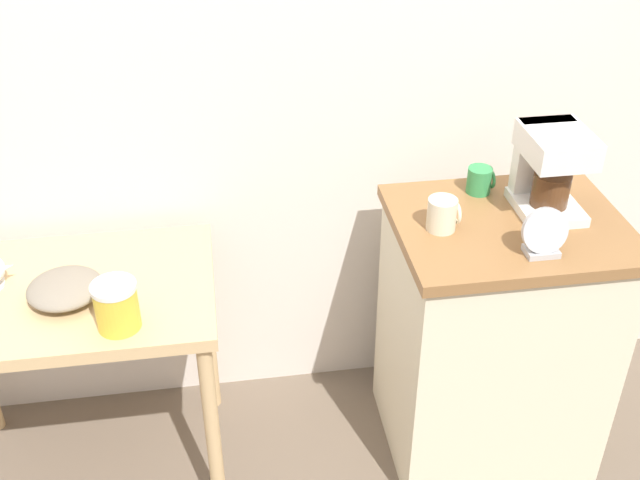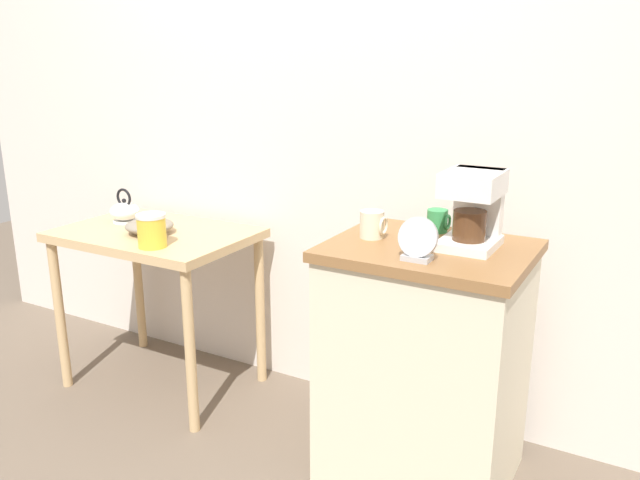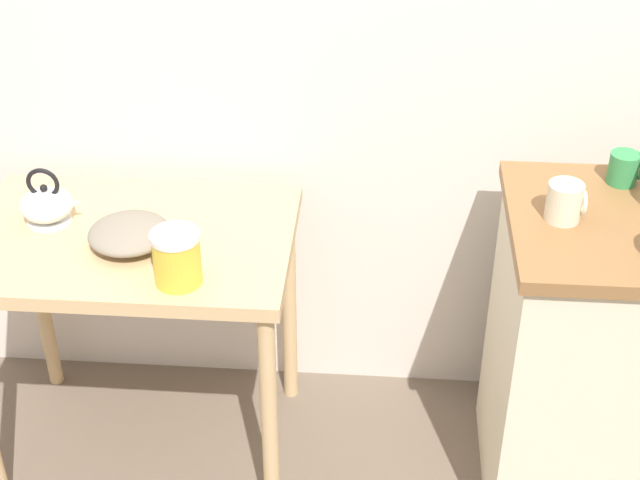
% 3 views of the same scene
% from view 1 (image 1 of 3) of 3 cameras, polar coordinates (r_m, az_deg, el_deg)
% --- Properties ---
extents(ground_plane, '(8.00, 8.00, 0.00)m').
position_cam_1_polar(ground_plane, '(2.76, -3.40, -15.91)').
color(ground_plane, '#6B5B4C').
extents(back_wall, '(4.40, 0.10, 2.80)m').
position_cam_1_polar(back_wall, '(2.38, -3.23, 16.37)').
color(back_wall, silver).
rests_on(back_wall, ground_plane).
extents(wooden_table, '(0.85, 0.58, 0.76)m').
position_cam_1_polar(wooden_table, '(2.40, -17.92, -5.43)').
color(wooden_table, tan).
rests_on(wooden_table, ground_plane).
extents(kitchen_counter, '(0.68, 0.55, 0.89)m').
position_cam_1_polar(kitchen_counter, '(2.60, 12.57, -6.98)').
color(kitchen_counter, beige).
rests_on(kitchen_counter, ground_plane).
extents(bowl_stoneware, '(0.21, 0.21, 0.07)m').
position_cam_1_polar(bowl_stoneware, '(2.28, -18.25, -3.41)').
color(bowl_stoneware, gray).
rests_on(bowl_stoneware, wooden_table).
extents(canister_enamel, '(0.12, 0.12, 0.14)m').
position_cam_1_polar(canister_enamel, '(2.12, -14.74, -4.70)').
color(canister_enamel, gold).
rests_on(canister_enamel, wooden_table).
extents(coffee_maker, '(0.18, 0.22, 0.26)m').
position_cam_1_polar(coffee_maker, '(2.37, 16.55, 5.27)').
color(coffee_maker, white).
rests_on(coffee_maker, kitchen_counter).
extents(mug_small_cream, '(0.09, 0.09, 0.10)m').
position_cam_1_polar(mug_small_cream, '(2.24, 9.01, 1.88)').
color(mug_small_cream, beige).
rests_on(mug_small_cream, kitchen_counter).
extents(mug_tall_green, '(0.08, 0.08, 0.08)m').
position_cam_1_polar(mug_tall_green, '(2.45, 11.68, 4.33)').
color(mug_tall_green, '#338C4C').
rests_on(mug_tall_green, kitchen_counter).
extents(table_clock, '(0.13, 0.06, 0.14)m').
position_cam_1_polar(table_clock, '(2.18, 16.16, 0.33)').
color(table_clock, '#B2B5BA').
rests_on(table_clock, kitchen_counter).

